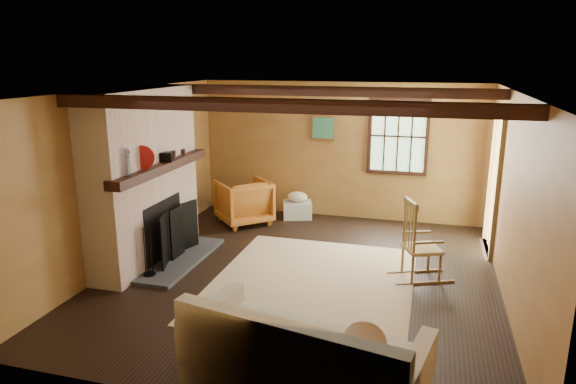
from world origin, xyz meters
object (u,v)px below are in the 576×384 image
(fireplace, at_px, (146,184))
(laundry_basket, at_px, (297,210))
(sofa, at_px, (302,363))
(rocking_chair, at_px, (419,246))
(armchair, at_px, (244,202))

(fireplace, bearing_deg, laundry_basket, 57.75)
(fireplace, height_order, sofa, fireplace)
(fireplace, distance_m, laundry_basket, 3.04)
(rocking_chair, distance_m, sofa, 2.86)
(fireplace, distance_m, rocking_chair, 3.78)
(sofa, relative_size, laundry_basket, 4.36)
(fireplace, bearing_deg, armchair, 69.23)
(sofa, height_order, armchair, sofa)
(rocking_chair, relative_size, armchair, 1.27)
(fireplace, xyz_separation_m, sofa, (2.84, -2.41, -0.81))
(armchair, bearing_deg, laundry_basket, 170.07)
(sofa, relative_size, armchair, 2.58)
(armchair, bearing_deg, sofa, 72.85)
(rocking_chair, bearing_deg, armchair, 38.91)
(rocking_chair, xyz_separation_m, armchair, (-2.99, 1.58, -0.07))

